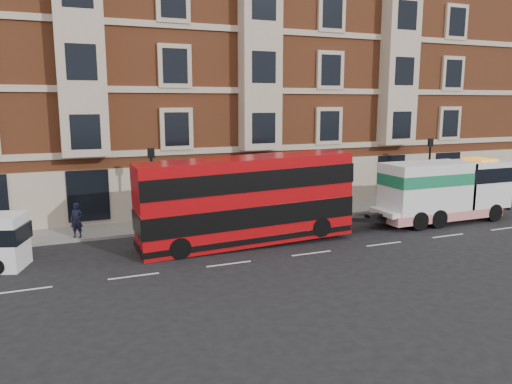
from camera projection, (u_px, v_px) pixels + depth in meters
ground at (311, 253)px, 22.79m from camera, size 120.00×120.00×0.00m
sidewalk at (251, 217)px, 29.60m from camera, size 90.00×3.00×0.15m
victorian_terrace at (217, 55)px, 34.84m from camera, size 45.00×12.00×20.40m
lamp_post_west at (152, 184)px, 25.71m from camera, size 0.35×0.15×4.35m
lamp_post_east at (429, 167)px, 32.44m from camera, size 0.35×0.15×4.35m
double_decker_bus at (246, 199)px, 23.90m from camera, size 10.46×2.40×4.23m
tow_truck at (443, 190)px, 28.48m from camera, size 8.37×2.48×3.49m
pedestrian at (77, 220)px, 24.77m from camera, size 0.76×0.67×1.75m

